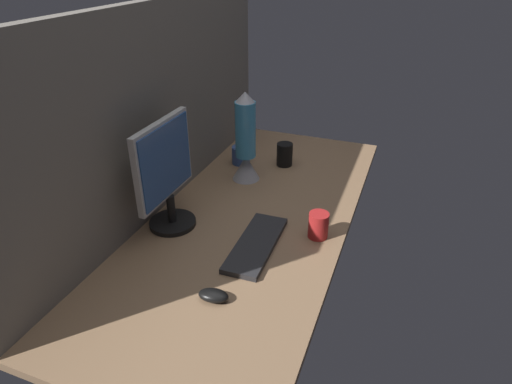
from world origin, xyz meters
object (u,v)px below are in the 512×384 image
object	(u,v)px
mouse	(213,295)
mug_ceramic_blue	(241,155)
monitor	(166,173)
mug_black_travel	(284,154)
mug_red_plastic	(318,225)
keyboard	(256,244)
lava_lamp	(246,144)

from	to	relation	value
mouse	mug_ceramic_blue	bearing A→B (deg)	11.78
monitor	mug_ceramic_blue	xyz separation A→B (cm)	(60.72, -4.23, -18.15)
mug_black_travel	mug_red_plastic	size ratio (longest dim) A/B	1.14
keyboard	lava_lamp	xyz separation A→B (cm)	(47.97, 23.27, 16.33)
keyboard	mug_red_plastic	size ratio (longest dim) A/B	3.73
mouse	mug_black_travel	bearing A→B (deg)	-0.65
keyboard	lava_lamp	size ratio (longest dim) A/B	0.90
monitor	mug_ceramic_blue	world-z (taller)	monitor
mug_black_travel	lava_lamp	xyz separation A→B (cm)	(-20.18, 11.94, 11.69)
mug_red_plastic	lava_lamp	size ratio (longest dim) A/B	0.24
keyboard	mouse	distance (cm)	30.26
monitor	mug_black_travel	world-z (taller)	monitor
mug_red_plastic	lava_lamp	distance (cm)	55.75
mug_red_plastic	mug_ceramic_blue	world-z (taller)	mug_red_plastic
mug_black_travel	mug_red_plastic	distance (cm)	62.13
keyboard	mug_black_travel	bearing A→B (deg)	8.05
monitor	mug_black_travel	distance (cm)	72.77
monitor	keyboard	size ratio (longest dim) A/B	1.14
mug_black_travel	mug_red_plastic	bearing A→B (deg)	-150.56
keyboard	lava_lamp	bearing A→B (deg)	24.49
mug_black_travel	mug_red_plastic	world-z (taller)	mug_black_travel
monitor	mug_red_plastic	distance (cm)	59.27
mug_red_plastic	mug_ceramic_blue	bearing A→B (deg)	46.45
monitor	mug_red_plastic	bearing A→B (deg)	-77.54
monitor	keyboard	world-z (taller)	monitor
keyboard	mug_red_plastic	bearing A→B (deg)	-55.21
mouse	mug_ceramic_blue	xyz separation A→B (cm)	(92.71, 29.30, 2.71)
mouse	lava_lamp	bearing A→B (deg)	9.11
mouse	mug_black_travel	world-z (taller)	mug_black_travel
mouse	lava_lamp	distance (cm)	82.33
mouse	mug_ceramic_blue	world-z (taller)	mug_ceramic_blue
monitor	mouse	bearing A→B (deg)	-133.65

